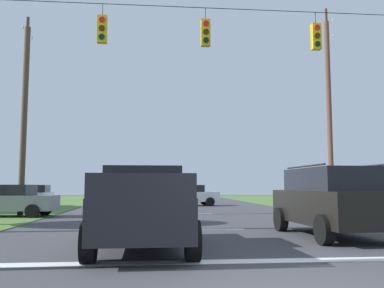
# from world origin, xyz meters

# --- Properties ---
(stop_bar_stripe) EXTENTS (12.77, 0.45, 0.01)m
(stop_bar_stripe) POSITION_xyz_m (0.00, 2.58, 0.00)
(stop_bar_stripe) COLOR white
(stop_bar_stripe) RESTS_ON ground
(lane_dash_0) EXTENTS (2.50, 0.15, 0.01)m
(lane_dash_0) POSITION_xyz_m (0.00, 8.58, 0.00)
(lane_dash_0) COLOR white
(lane_dash_0) RESTS_ON ground
(lane_dash_1) EXTENTS (2.50, 0.15, 0.01)m
(lane_dash_1) POSITION_xyz_m (0.00, 16.36, 0.00)
(lane_dash_1) COLOR white
(lane_dash_1) RESTS_ON ground
(lane_dash_2) EXTENTS (2.50, 0.15, 0.01)m
(lane_dash_2) POSITION_xyz_m (0.00, 21.61, 0.00)
(lane_dash_2) COLOR white
(lane_dash_2) RESTS_ON ground
(lane_dash_3) EXTENTS (2.50, 0.15, 0.01)m
(lane_dash_3) POSITION_xyz_m (0.00, 29.81, 0.00)
(lane_dash_3) COLOR white
(lane_dash_3) RESTS_ON ground
(overhead_signal_span) EXTENTS (14.82, 0.31, 8.16)m
(overhead_signal_span) POSITION_xyz_m (-0.00, 8.39, 4.47)
(overhead_signal_span) COLOR brown
(overhead_signal_span) RESTS_ON ground
(pickup_truck) EXTENTS (2.35, 5.43, 1.95)m
(pickup_truck) POSITION_xyz_m (-2.11, 4.56, 0.97)
(pickup_truck) COLOR black
(pickup_truck) RESTS_ON ground
(suv_black) EXTENTS (2.32, 4.85, 2.05)m
(suv_black) POSITION_xyz_m (3.33, 6.19, 1.06)
(suv_black) COLOR black
(suv_black) RESTS_ON ground
(distant_car_crossing_white) EXTENTS (2.23, 4.40, 1.52)m
(distant_car_crossing_white) POSITION_xyz_m (-9.83, 23.92, 0.79)
(distant_car_crossing_white) COLOR silver
(distant_car_crossing_white) RESTS_ON ground
(distant_car_oncoming) EXTENTS (4.46, 2.35, 1.52)m
(distant_car_oncoming) POSITION_xyz_m (0.75, 24.99, 0.79)
(distant_car_oncoming) COLOR silver
(distant_car_oncoming) RESTS_ON ground
(distant_car_far_parked) EXTENTS (4.40, 2.23, 1.52)m
(distant_car_far_parked) POSITION_xyz_m (-8.61, 14.92, 0.79)
(distant_car_far_parked) COLOR slate
(distant_car_far_parked) RESTS_ON ground
(utility_pole_mid_right) EXTENTS (0.29, 1.96, 11.74)m
(utility_pole_mid_right) POSITION_xyz_m (8.10, 16.93, 5.82)
(utility_pole_mid_right) COLOR brown
(utility_pole_mid_right) RESTS_ON ground
(utility_pole_near_left) EXTENTS (0.29, 1.59, 10.12)m
(utility_pole_near_left) POSITION_xyz_m (-8.33, 15.80, 4.94)
(utility_pole_near_left) COLOR brown
(utility_pole_near_left) RESTS_ON ground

